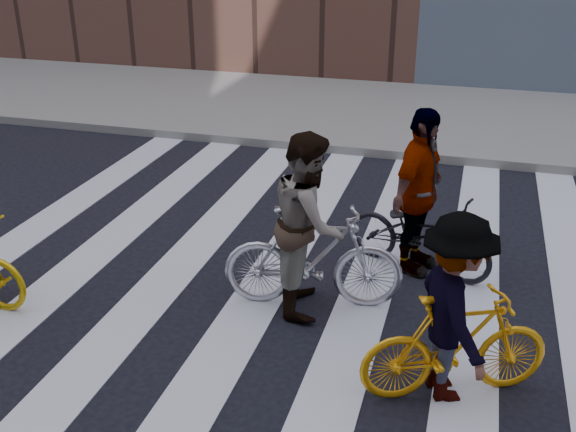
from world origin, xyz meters
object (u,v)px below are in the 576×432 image
at_px(rider_right, 454,309).
at_px(bike_yellow_right, 456,345).
at_px(bike_silver_mid, 313,258).
at_px(rider_mid, 309,223).
at_px(rider_rear, 418,192).
at_px(bike_dark_rear, 419,234).

bearing_deg(rider_right, bike_yellow_right, -114.41).
bearing_deg(bike_silver_mid, rider_mid, 78.62).
xyz_separation_m(rider_right, rider_rear, (-0.52, 2.14, 0.12)).
height_order(bike_dark_rear, rider_rear, rider_rear).
height_order(bike_silver_mid, rider_right, rider_right).
bearing_deg(bike_silver_mid, rider_rear, -51.86).
relative_size(bike_dark_rear, rider_right, 1.04).
bearing_deg(bike_yellow_right, rider_right, 65.59).
bearing_deg(rider_rear, rider_mid, 155.81).
distance_m(bike_dark_rear, rider_mid, 1.55).
height_order(bike_silver_mid, rider_mid, rider_mid).
height_order(bike_dark_rear, rider_mid, rider_mid).
xyz_separation_m(bike_yellow_right, bike_dark_rear, (-0.52, 2.14, -0.04)).
xyz_separation_m(bike_dark_rear, rider_mid, (-1.02, -1.07, 0.48)).
distance_m(rider_mid, rider_rear, 1.44).
distance_m(bike_yellow_right, rider_mid, 1.92).
bearing_deg(rider_mid, bike_silver_mid, -101.38).
bearing_deg(bike_dark_rear, rider_right, -149.84).
distance_m(bike_silver_mid, rider_rear, 1.46).
bearing_deg(rider_rear, bike_silver_mid, 157.32).
relative_size(bike_dark_rear, rider_rear, 0.90).
xyz_separation_m(bike_silver_mid, rider_mid, (-0.05, 0.00, 0.38)).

